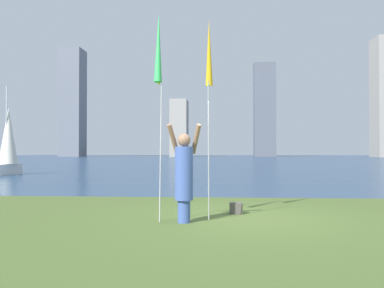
% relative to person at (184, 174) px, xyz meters
% --- Properties ---
extents(ground, '(120.00, 138.00, 0.12)m').
position_rel_person_xyz_m(ground, '(1.23, 51.59, -1.06)').
color(ground, '#475B28').
extents(person, '(0.74, 0.55, 2.03)m').
position_rel_person_xyz_m(person, '(0.00, 0.00, 0.00)').
color(person, '#3F59A5').
rests_on(person, ground).
extents(kite_flag_left, '(0.16, 0.62, 4.29)m').
position_rel_person_xyz_m(kite_flag_left, '(-0.50, -0.21, 2.47)').
color(kite_flag_left, '#B2B2B7').
rests_on(kite_flag_left, ground).
extents(kite_flag_right, '(0.16, 0.89, 4.33)m').
position_rel_person_xyz_m(kite_flag_right, '(0.50, 0.58, 2.52)').
color(kite_flag_right, '#B2B2B7').
rests_on(kite_flag_right, ground).
extents(bag, '(0.30, 0.20, 0.26)m').
position_rel_person_xyz_m(bag, '(1.11, 1.24, -0.87)').
color(bag, '#4C4742').
rests_on(bag, ground).
extents(sailboat_0, '(1.34, 2.32, 5.35)m').
position_rel_person_xyz_m(sailboat_0, '(-12.06, 15.98, 1.06)').
color(sailboat_0, white).
rests_on(sailboat_0, ground).
extents(skyline_tower_0, '(5.09, 5.92, 26.09)m').
position_rel_person_xyz_m(skyline_tower_0, '(-34.83, 90.86, 12.05)').
color(skyline_tower_0, slate).
rests_on(skyline_tower_0, ground).
extents(skyline_tower_1, '(3.88, 7.28, 13.30)m').
position_rel_person_xyz_m(skyline_tower_1, '(-8.67, 89.72, 5.65)').
color(skyline_tower_1, gray).
rests_on(skyline_tower_1, ground).
extents(skyline_tower_2, '(4.98, 3.15, 21.90)m').
position_rel_person_xyz_m(skyline_tower_2, '(11.36, 89.98, 9.95)').
color(skyline_tower_2, '#565B66').
rests_on(skyline_tower_2, ground).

